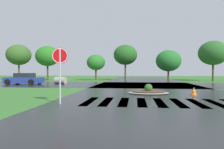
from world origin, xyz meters
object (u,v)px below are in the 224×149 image
(stop_sign, at_px, (60,62))
(drainage_pipe_stack, at_px, (60,80))
(traffic_cone, at_px, (194,91))
(median_island, at_px, (148,92))
(car_silver_hatch, at_px, (24,79))

(stop_sign, xyz_separation_m, drainage_pipe_stack, (-5.53, 14.54, -1.59))
(drainage_pipe_stack, relative_size, traffic_cone, 2.83)
(median_island, distance_m, car_silver_hatch, 16.05)
(car_silver_hatch, bearing_deg, drainage_pipe_stack, -159.64)
(median_island, xyz_separation_m, car_silver_hatch, (-13.90, 8.01, 0.49))
(traffic_cone, bearing_deg, drainage_pipe_stack, 142.22)
(median_island, relative_size, drainage_pipe_stack, 1.87)
(car_silver_hatch, relative_size, traffic_cone, 7.83)
(traffic_cone, bearing_deg, stop_sign, -148.65)
(car_silver_hatch, bearing_deg, stop_sign, 125.84)
(median_island, bearing_deg, drainage_pipe_stack, 136.70)
(median_island, height_order, traffic_cone, median_island)
(stop_sign, distance_m, car_silver_hatch, 16.20)
(median_island, height_order, car_silver_hatch, car_silver_hatch)
(car_silver_hatch, height_order, drainage_pipe_stack, car_silver_hatch)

